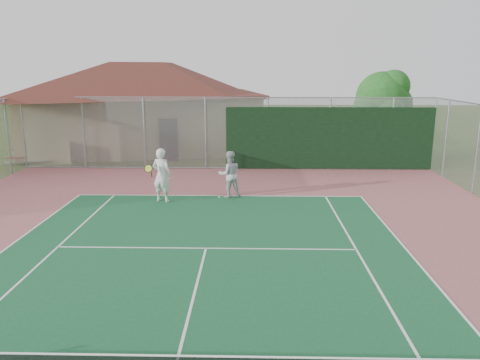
% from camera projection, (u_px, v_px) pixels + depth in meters
% --- Properties ---
extents(back_fence, '(20.08, 0.11, 3.53)m').
position_uv_depth(back_fence, '(269.00, 136.00, 22.70)').
color(back_fence, gray).
rests_on(back_fence, ground).
extents(side_fence_right, '(0.08, 9.00, 3.50)m').
position_uv_depth(side_fence_right, '(477.00, 150.00, 18.13)').
color(side_fence_right, gray).
rests_on(side_fence_right, ground).
extents(clubhouse, '(15.90, 12.11, 6.20)m').
position_uv_depth(clubhouse, '(145.00, 97.00, 28.67)').
color(clubhouse, tan).
rests_on(clubhouse, ground).
extents(bleachers, '(3.64, 2.76, 1.15)m').
position_uv_depth(bleachers, '(43.00, 150.00, 24.95)').
color(bleachers, '#9E3524').
rests_on(bleachers, ground).
extents(tree, '(3.44, 3.26, 4.80)m').
position_uv_depth(tree, '(383.00, 99.00, 26.31)').
color(tree, '#372614').
rests_on(tree, ground).
extents(player_white_front, '(1.01, 0.77, 2.00)m').
position_uv_depth(player_white_front, '(162.00, 175.00, 17.20)').
color(player_white_front, silver).
rests_on(player_white_front, ground).
extents(player_grey_back, '(1.03, 0.90, 1.78)m').
position_uv_depth(player_grey_back, '(229.00, 175.00, 17.82)').
color(player_grey_back, '#B5B8BB').
rests_on(player_grey_back, ground).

